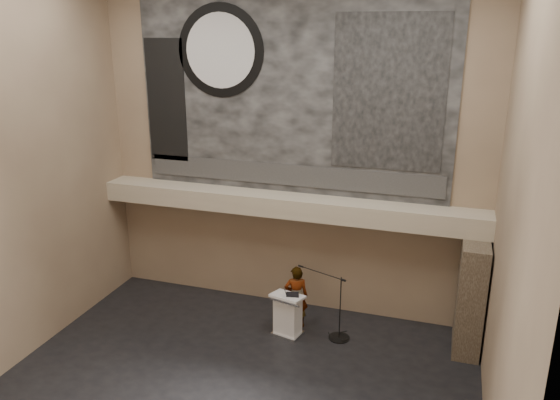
% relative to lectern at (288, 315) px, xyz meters
% --- Properties ---
extents(floor, '(10.00, 10.00, 0.00)m').
position_rel_lectern_xyz_m(floor, '(-0.47, -2.35, -0.55)').
color(floor, black).
rests_on(floor, ground).
extents(wall_back, '(10.00, 0.02, 8.50)m').
position_rel_lectern_xyz_m(wall_back, '(-0.47, 1.65, 3.70)').
color(wall_back, '#7B634E').
rests_on(wall_back, floor).
extents(wall_front, '(10.00, 0.02, 8.50)m').
position_rel_lectern_xyz_m(wall_front, '(-0.47, -6.35, 3.70)').
color(wall_front, '#7B634E').
rests_on(wall_front, floor).
extents(wall_left, '(0.02, 8.00, 8.50)m').
position_rel_lectern_xyz_m(wall_left, '(-5.47, -2.35, 3.70)').
color(wall_left, '#7B634E').
rests_on(wall_left, floor).
extents(wall_right, '(0.02, 8.00, 8.50)m').
position_rel_lectern_xyz_m(wall_right, '(4.53, -2.35, 3.70)').
color(wall_right, '#7B634E').
rests_on(wall_right, floor).
extents(soffit, '(10.00, 0.80, 0.50)m').
position_rel_lectern_xyz_m(soffit, '(-0.47, 1.25, 2.40)').
color(soffit, tan).
rests_on(soffit, wall_back).
extents(sprinkler_left, '(0.04, 0.04, 0.06)m').
position_rel_lectern_xyz_m(sprinkler_left, '(-2.07, 1.20, 2.12)').
color(sprinkler_left, '#B2893D').
rests_on(sprinkler_left, soffit).
extents(sprinkler_right, '(0.04, 0.04, 0.06)m').
position_rel_lectern_xyz_m(sprinkler_right, '(1.43, 1.20, 2.12)').
color(sprinkler_right, '#B2893D').
rests_on(sprinkler_right, soffit).
extents(banner, '(8.00, 0.05, 5.00)m').
position_rel_lectern_xyz_m(banner, '(-0.47, 1.62, 5.15)').
color(banner, black).
rests_on(banner, wall_back).
extents(banner_text_strip, '(7.76, 0.02, 0.55)m').
position_rel_lectern_xyz_m(banner_text_strip, '(-0.47, 1.58, 3.10)').
color(banner_text_strip, '#2D2D2D').
rests_on(banner_text_strip, banner).
extents(banner_clock_rim, '(2.30, 0.02, 2.30)m').
position_rel_lectern_xyz_m(banner_clock_rim, '(-2.27, 1.58, 6.15)').
color(banner_clock_rim, black).
rests_on(banner_clock_rim, banner).
extents(banner_clock_face, '(1.84, 0.02, 1.84)m').
position_rel_lectern_xyz_m(banner_clock_face, '(-2.27, 1.56, 6.15)').
color(banner_clock_face, silver).
rests_on(banner_clock_face, banner).
extents(banner_building_print, '(2.60, 0.02, 3.60)m').
position_rel_lectern_xyz_m(banner_building_print, '(1.93, 1.58, 5.25)').
color(banner_building_print, black).
rests_on(banner_building_print, banner).
extents(banner_brick_print, '(1.10, 0.02, 3.20)m').
position_rel_lectern_xyz_m(banner_brick_print, '(-3.87, 1.58, 4.85)').
color(banner_brick_print, black).
rests_on(banner_brick_print, banner).
extents(stone_pier, '(0.60, 1.40, 2.70)m').
position_rel_lectern_xyz_m(stone_pier, '(4.18, 0.80, 0.80)').
color(stone_pier, '#3D3225').
rests_on(stone_pier, floor).
extents(lectern, '(0.86, 0.70, 1.14)m').
position_rel_lectern_xyz_m(lectern, '(0.00, 0.00, 0.00)').
color(lectern, silver).
rests_on(lectern, floor).
extents(binder, '(0.36, 0.32, 0.04)m').
position_rel_lectern_xyz_m(binder, '(0.12, 0.01, 0.56)').
color(binder, black).
rests_on(binder, lectern).
extents(papers, '(0.28, 0.33, 0.00)m').
position_rel_lectern_xyz_m(papers, '(-0.15, -0.00, 0.55)').
color(papers, silver).
rests_on(papers, lectern).
extents(speaker_person, '(0.69, 0.56, 1.64)m').
position_rel_lectern_xyz_m(speaker_person, '(0.07, 0.48, 0.27)').
color(speaker_person, silver).
rests_on(speaker_person, floor).
extents(mic_stand, '(1.44, 0.71, 1.64)m').
position_rel_lectern_xyz_m(mic_stand, '(1.20, 0.26, -0.30)').
color(mic_stand, black).
rests_on(mic_stand, floor).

